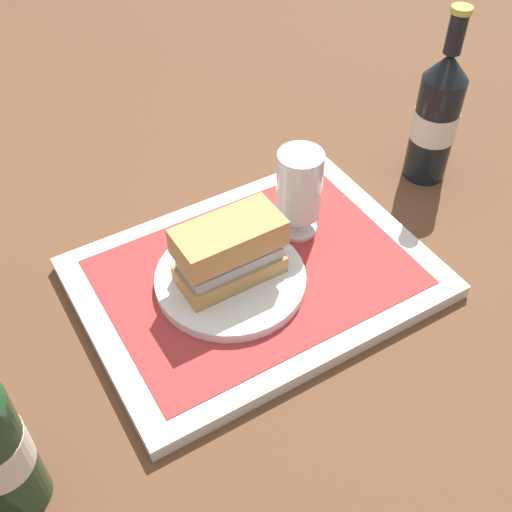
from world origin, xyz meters
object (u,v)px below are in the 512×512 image
object	(u,v)px
sandwich	(231,249)
beer_bottle	(436,116)
plate	(230,279)
beer_glass	(299,189)

from	to	relation	value
sandwich	beer_bottle	distance (m)	0.38
plate	beer_bottle	size ratio (longest dim) A/B	0.71
beer_bottle	sandwich	bearing A→B (deg)	-170.53
sandwich	beer_bottle	xyz separation A→B (m)	(0.38, 0.06, 0.03)
sandwich	beer_glass	bearing A→B (deg)	17.57
beer_glass	beer_bottle	bearing A→B (deg)	5.01
plate	beer_bottle	xyz separation A→B (m)	(0.38, 0.06, 0.08)
beer_glass	plate	bearing A→B (deg)	-162.25
plate	beer_glass	bearing A→B (deg)	17.75
sandwich	beer_glass	world-z (taller)	beer_glass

